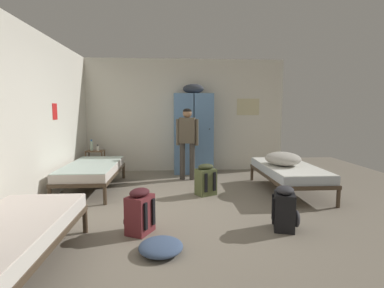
{
  "coord_description": "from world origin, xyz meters",
  "views": [
    {
      "loc": [
        -0.31,
        -4.35,
        1.48
      ],
      "look_at": [
        0.0,
        0.29,
        0.95
      ],
      "focal_mm": 28.13,
      "sensor_mm": 36.0,
      "label": 1
    }
  ],
  "objects_px": {
    "bed_left_rear": "(92,170)",
    "bed_left_front": "(6,235)",
    "backpack_maroon": "(139,212)",
    "lotion_bottle": "(98,148)",
    "person_traveler": "(187,137)",
    "backpack_olive": "(205,180)",
    "clothes_pile_denim": "(161,247)",
    "bed_right": "(289,171)",
    "water_bottle": "(92,146)",
    "shelf_unit": "(95,160)",
    "backpack_black": "(285,209)",
    "locker_bank": "(193,132)",
    "bedding_heap": "(283,159)"
  },
  "relations": [
    {
      "from": "backpack_maroon",
      "to": "lotion_bottle",
      "type": "bearing_deg",
      "value": 111.19
    },
    {
      "from": "bed_left_front",
      "to": "backpack_black",
      "type": "height_order",
      "value": "backpack_black"
    },
    {
      "from": "bed_right",
      "to": "backpack_olive",
      "type": "xyz_separation_m",
      "value": [
        -1.52,
        -0.09,
        -0.12
      ]
    },
    {
      "from": "bed_left_rear",
      "to": "backpack_black",
      "type": "distance_m",
      "value": 3.53
    },
    {
      "from": "locker_bank",
      "to": "backpack_black",
      "type": "height_order",
      "value": "locker_bank"
    },
    {
      "from": "bed_left_front",
      "to": "bedding_heap",
      "type": "height_order",
      "value": "bedding_heap"
    },
    {
      "from": "bed_left_rear",
      "to": "bed_right",
      "type": "height_order",
      "value": "same"
    },
    {
      "from": "bed_left_front",
      "to": "backpack_maroon",
      "type": "distance_m",
      "value": 1.39
    },
    {
      "from": "bed_left_front",
      "to": "clothes_pile_denim",
      "type": "relative_size",
      "value": 3.78
    },
    {
      "from": "bed_left_rear",
      "to": "bed_left_front",
      "type": "distance_m",
      "value": 2.92
    },
    {
      "from": "locker_bank",
      "to": "person_traveler",
      "type": "distance_m",
      "value": 0.72
    },
    {
      "from": "shelf_unit",
      "to": "person_traveler",
      "type": "xyz_separation_m",
      "value": [
        2.05,
        -0.52,
        0.56
      ]
    },
    {
      "from": "backpack_olive",
      "to": "clothes_pile_denim",
      "type": "distance_m",
      "value": 2.23
    },
    {
      "from": "lotion_bottle",
      "to": "bed_right",
      "type": "bearing_deg",
      "value": -22.68
    },
    {
      "from": "bed_left_front",
      "to": "backpack_maroon",
      "type": "bearing_deg",
      "value": 39.13
    },
    {
      "from": "bed_left_rear",
      "to": "lotion_bottle",
      "type": "relative_size",
      "value": 13.67
    },
    {
      "from": "locker_bank",
      "to": "bed_left_rear",
      "type": "xyz_separation_m",
      "value": [
        -1.97,
        -1.41,
        -0.59
      ]
    },
    {
      "from": "locker_bank",
      "to": "lotion_bottle",
      "type": "xyz_separation_m",
      "value": [
        -2.15,
        -0.22,
        -0.34
      ]
    },
    {
      "from": "bed_left_front",
      "to": "shelf_unit",
      "type": "bearing_deg",
      "value": 93.44
    },
    {
      "from": "shelf_unit",
      "to": "water_bottle",
      "type": "height_order",
      "value": "water_bottle"
    },
    {
      "from": "bed_right",
      "to": "bed_left_front",
      "type": "xyz_separation_m",
      "value": [
        -3.57,
        -2.55,
        0.0
      ]
    },
    {
      "from": "lotion_bottle",
      "to": "backpack_maroon",
      "type": "bearing_deg",
      "value": -68.81
    },
    {
      "from": "backpack_maroon",
      "to": "clothes_pile_denim",
      "type": "height_order",
      "value": "backpack_maroon"
    },
    {
      "from": "person_traveler",
      "to": "clothes_pile_denim",
      "type": "relative_size",
      "value": 3.0
    },
    {
      "from": "bed_left_front",
      "to": "backpack_maroon",
      "type": "relative_size",
      "value": 3.45
    },
    {
      "from": "shelf_unit",
      "to": "clothes_pile_denim",
      "type": "xyz_separation_m",
      "value": [
        1.6,
        -3.81,
        -0.28
      ]
    },
    {
      "from": "bed_left_rear",
      "to": "backpack_black",
      "type": "xyz_separation_m",
      "value": [
        2.87,
        -2.06,
        -0.12
      ]
    },
    {
      "from": "water_bottle",
      "to": "backpack_black",
      "type": "xyz_separation_m",
      "value": [
        3.2,
        -3.32,
        -0.42
      ]
    },
    {
      "from": "backpack_olive",
      "to": "shelf_unit",
      "type": "bearing_deg",
      "value": 143.53
    },
    {
      "from": "bed_right",
      "to": "water_bottle",
      "type": "bearing_deg",
      "value": 157.35
    },
    {
      "from": "clothes_pile_denim",
      "to": "locker_bank",
      "type": "bearing_deg",
      "value": 81.17
    },
    {
      "from": "shelf_unit",
      "to": "lotion_bottle",
      "type": "distance_m",
      "value": 0.3
    },
    {
      "from": "bedding_heap",
      "to": "backpack_olive",
      "type": "height_order",
      "value": "bedding_heap"
    },
    {
      "from": "shelf_unit",
      "to": "lotion_bottle",
      "type": "height_order",
      "value": "lotion_bottle"
    },
    {
      "from": "bedding_heap",
      "to": "lotion_bottle",
      "type": "bearing_deg",
      "value": 156.9
    },
    {
      "from": "bed_left_rear",
      "to": "bedding_heap",
      "type": "height_order",
      "value": "bedding_heap"
    },
    {
      "from": "bed_left_front",
      "to": "bed_left_rear",
      "type": "bearing_deg",
      "value": 90.0
    },
    {
      "from": "backpack_olive",
      "to": "backpack_maroon",
      "type": "height_order",
      "value": "same"
    },
    {
      "from": "backpack_black",
      "to": "clothes_pile_denim",
      "type": "height_order",
      "value": "backpack_black"
    },
    {
      "from": "shelf_unit",
      "to": "backpack_maroon",
      "type": "xyz_separation_m",
      "value": [
        1.33,
        -3.28,
        -0.09
      ]
    },
    {
      "from": "bed_left_rear",
      "to": "bed_left_front",
      "type": "bearing_deg",
      "value": -90.0
    },
    {
      "from": "backpack_black",
      "to": "clothes_pile_denim",
      "type": "xyz_separation_m",
      "value": [
        -1.52,
        -0.51,
        -0.2
      ]
    },
    {
      "from": "backpack_olive",
      "to": "clothes_pile_denim",
      "type": "relative_size",
      "value": 1.09
    },
    {
      "from": "bedding_heap",
      "to": "bed_left_front",
      "type": "bearing_deg",
      "value": -143.53
    },
    {
      "from": "bed_left_rear",
      "to": "person_traveler",
      "type": "height_order",
      "value": "person_traveler"
    },
    {
      "from": "person_traveler",
      "to": "bed_right",
      "type": "bearing_deg",
      "value": -31.53
    },
    {
      "from": "locker_bank",
      "to": "bed_right",
      "type": "relative_size",
      "value": 1.09
    },
    {
      "from": "person_traveler",
      "to": "bed_left_front",
      "type": "bearing_deg",
      "value": -116.3
    },
    {
      "from": "bedding_heap",
      "to": "clothes_pile_denim",
      "type": "height_order",
      "value": "bedding_heap"
    },
    {
      "from": "water_bottle",
      "to": "backpack_maroon",
      "type": "relative_size",
      "value": 0.45
    }
  ]
}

